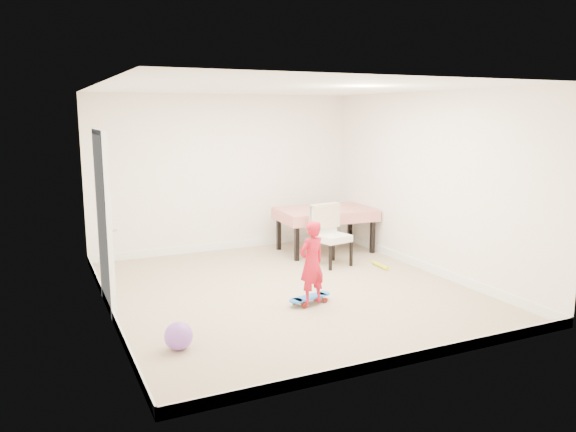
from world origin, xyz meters
name	(u,v)px	position (x,y,z in m)	size (l,w,h in m)	color
ground	(287,290)	(0.00, 0.00, 0.00)	(5.00, 5.00, 0.00)	tan
ceiling	(287,89)	(0.00, 0.00, 2.58)	(4.50, 5.00, 0.04)	white
wall_back	(225,174)	(0.00, 2.48, 1.30)	(4.50, 0.04, 2.60)	white
wall_front	(406,228)	(0.00, -2.48, 1.30)	(4.50, 0.04, 2.60)	white
wall_left	(105,204)	(-2.23, 0.00, 1.30)	(0.04, 5.00, 2.60)	white
wall_right	(428,183)	(2.23, 0.00, 1.30)	(0.04, 5.00, 2.60)	white
door	(104,223)	(-2.22, 0.30, 1.02)	(0.10, 0.94, 2.11)	white
baseboard_back	(226,246)	(0.00, 2.49, 0.06)	(4.50, 0.02, 0.12)	white
baseboard_front	(401,360)	(0.00, -2.49, 0.06)	(4.50, 0.02, 0.12)	white
baseboard_left	(111,310)	(-2.24, 0.00, 0.06)	(0.02, 5.00, 0.12)	white
baseboard_right	(425,266)	(2.24, 0.00, 0.06)	(0.02, 5.00, 0.12)	white
dining_table	(325,230)	(1.46, 1.65, 0.36)	(1.55, 0.98, 0.73)	red
dining_chair	(332,236)	(1.13, 0.82, 0.47)	(0.51, 0.59, 0.93)	silver
skateboard	(310,300)	(0.03, -0.60, 0.05)	(0.60, 0.22, 0.09)	blue
child	(312,265)	(0.00, -0.68, 0.50)	(0.37, 0.24, 1.01)	red
balloon	(179,336)	(-1.76, -1.26, 0.14)	(0.28, 0.28, 0.28)	#8A53C7
foam_toy	(380,265)	(1.73, 0.41, 0.03)	(0.06, 0.06, 0.40)	yellow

